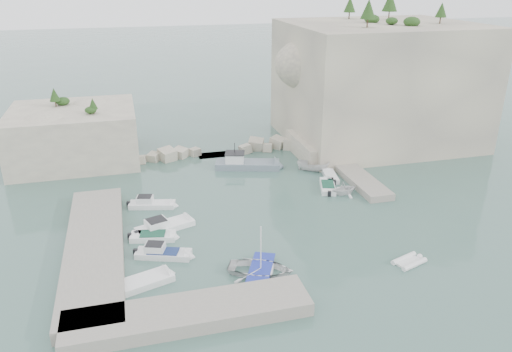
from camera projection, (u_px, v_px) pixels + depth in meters
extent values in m
plane|color=#45685F|center=(271.00, 225.00, 50.24)|extent=(400.00, 400.00, 0.00)
cube|color=beige|center=(378.00, 83.00, 73.02)|extent=(26.00, 22.00, 17.00)
cube|color=beige|center=(324.00, 147.00, 68.94)|extent=(8.00, 10.00, 2.50)
cube|color=beige|center=(75.00, 135.00, 66.47)|extent=(16.00, 14.00, 7.00)
cube|color=#9E9689|center=(95.00, 248.00, 45.09)|extent=(5.00, 24.00, 1.10)
cube|color=#9E9689|center=(189.00, 313.00, 36.48)|extent=(18.00, 4.00, 1.10)
cube|color=#9E9689|center=(352.00, 173.00, 62.24)|extent=(3.00, 16.00, 0.80)
cube|color=beige|center=(219.00, 150.00, 69.38)|extent=(28.00, 3.00, 1.40)
imported|color=white|center=(261.00, 273.00, 42.27)|extent=(6.69, 5.90, 1.15)
imported|color=white|center=(344.00, 194.00, 57.25)|extent=(3.47, 3.08, 1.68)
imported|color=silver|center=(313.00, 171.00, 63.88)|extent=(4.41, 3.43, 1.61)
cylinder|color=white|center=(261.00, 246.00, 41.25)|extent=(0.10, 0.10, 4.20)
cone|color=#1E4219|center=(369.00, 9.00, 63.25)|extent=(1.96, 1.96, 2.45)
cone|color=#1E4219|center=(390.00, 1.00, 73.07)|extent=(2.24, 2.24, 2.80)
cone|color=#1E4219|center=(442.00, 10.00, 68.07)|extent=(1.57, 1.57, 1.96)
cone|color=#1E4219|center=(350.00, 4.00, 74.76)|extent=(1.79, 1.79, 2.24)
cone|color=#1E4219|center=(54.00, 95.00, 65.82)|extent=(1.40, 1.40, 1.75)
cone|color=#1E4219|center=(93.00, 104.00, 62.67)|extent=(1.12, 1.12, 1.40)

